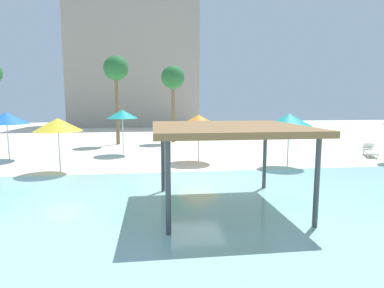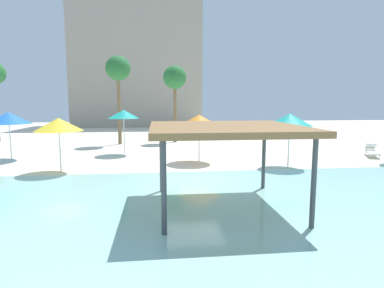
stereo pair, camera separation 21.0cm
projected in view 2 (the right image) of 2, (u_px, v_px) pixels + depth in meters
ground_plane at (193, 180)px, 13.52m from camera, size 80.00×80.00×0.00m
lagoon_water at (216, 228)px, 8.34m from camera, size 44.00×13.50×0.04m
shade_pavilion at (225, 130)px, 9.73m from camera, size 4.58×4.58×2.62m
beach_umbrella_orange_0 at (199, 121)px, 17.32m from camera, size 2.37×2.37×2.63m
beach_umbrella_teal_1 at (124, 114)px, 19.87m from camera, size 1.95×1.95×2.83m
beach_umbrella_teal_4 at (290, 120)px, 15.90m from camera, size 2.25×2.25×2.75m
beach_umbrella_blue_5 at (9, 118)px, 18.01m from camera, size 2.41×2.41×2.75m
beach_umbrella_yellow_6 at (59, 125)px, 14.76m from camera, size 2.21×2.21×2.59m
lounge_chair_0 at (372, 151)px, 19.37m from camera, size 1.38×1.97×0.74m
palm_tree_1 at (118, 71)px, 24.25m from camera, size 1.90×1.90×6.84m
palm_tree_2 at (175, 79)px, 25.65m from camera, size 1.90×1.90×6.25m
hotel_block_0 at (138, 65)px, 44.49m from camera, size 17.05×9.20×16.87m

